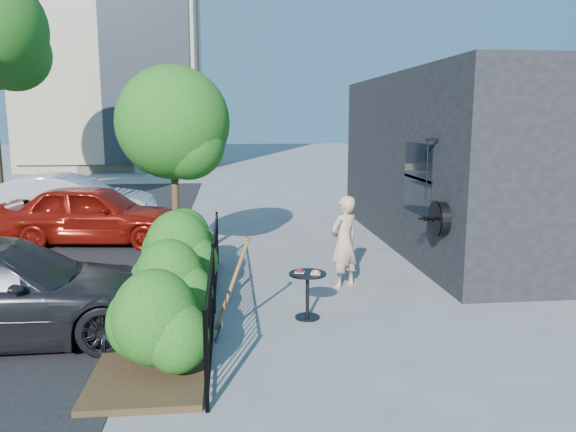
{
  "coord_description": "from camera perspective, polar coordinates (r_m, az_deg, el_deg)",
  "views": [
    {
      "loc": [
        -1.24,
        -8.38,
        2.97
      ],
      "look_at": [
        -0.16,
        1.76,
        1.2
      ],
      "focal_mm": 35.0,
      "sensor_mm": 36.0,
      "label": 1
    }
  ],
  "objects": [
    {
      "name": "shrubs",
      "position": [
        8.82,
        -11.49,
        -5.26
      ],
      "size": [
        1.1,
        5.6,
        1.24
      ],
      "color": "#185212",
      "rests_on": "ground"
    },
    {
      "name": "woman",
      "position": [
        9.98,
        5.72,
        -2.63
      ],
      "size": [
        0.72,
        0.66,
        1.64
      ],
      "primitive_type": "imported",
      "rotation": [
        0.0,
        0.0,
        3.75
      ],
      "color": "tan",
      "rests_on": "ground"
    },
    {
      "name": "car_silver",
      "position": [
        16.17,
        -21.47,
        1.29
      ],
      "size": [
        4.61,
        1.63,
        1.52
      ],
      "primitive_type": "imported",
      "rotation": [
        0.0,
        0.0,
        1.57
      ],
      "color": "silver",
      "rests_on": "ground"
    },
    {
      "name": "patio_tree",
      "position": [
        11.19,
        -11.29,
        8.6
      ],
      "size": [
        2.2,
        2.2,
        3.94
      ],
      "color": "#3F2B19",
      "rests_on": "ground"
    },
    {
      "name": "shop_building",
      "position": [
        14.57,
        21.61,
        5.34
      ],
      "size": [
        6.22,
        9.0,
        4.0
      ],
      "color": "black",
      "rests_on": "ground"
    },
    {
      "name": "ground",
      "position": [
        8.98,
        2.25,
        -9.47
      ],
      "size": [
        120.0,
        120.0,
        0.0
      ],
      "primitive_type": "plane",
      "color": "gray",
      "rests_on": "ground"
    },
    {
      "name": "fence",
      "position": [
        8.73,
        -7.57,
        -6.27
      ],
      "size": [
        0.05,
        6.05,
        1.1
      ],
      "color": "black",
      "rests_on": "ground"
    },
    {
      "name": "shovel",
      "position": [
        7.64,
        -5.96,
        -7.94
      ],
      "size": [
        0.51,
        0.19,
        1.47
      ],
      "color": "brown",
      "rests_on": "ground"
    },
    {
      "name": "car_red",
      "position": [
        14.2,
        -19.05,
        0.2
      ],
      "size": [
        4.42,
        2.21,
        1.45
      ],
      "primitive_type": "imported",
      "rotation": [
        0.0,
        0.0,
        1.45
      ],
      "color": "maroon",
      "rests_on": "ground"
    },
    {
      "name": "cafe_table",
      "position": [
        8.46,
        1.99,
        -7.22
      ],
      "size": [
        0.56,
        0.56,
        0.75
      ],
      "rotation": [
        0.0,
        0.0,
        -0.24
      ],
      "color": "black",
      "rests_on": "ground"
    },
    {
      "name": "planting_bed",
      "position": [
        8.93,
        -12.05,
        -9.53
      ],
      "size": [
        1.3,
        6.0,
        0.08
      ],
      "primitive_type": "cube",
      "color": "#382616",
      "rests_on": "ground"
    }
  ]
}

